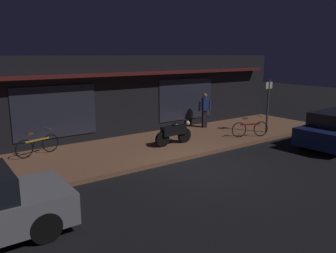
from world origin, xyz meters
name	(u,v)px	position (x,y,z in m)	size (l,w,h in m)	color
ground_plane	(205,168)	(0.00, 0.00, 0.00)	(60.00, 60.00, 0.00)	black
sidewalk_slab	(154,146)	(0.00, 3.00, 0.07)	(18.00, 4.00, 0.15)	brown
storefront_building	(114,95)	(0.00, 6.39, 1.80)	(18.00, 3.30, 3.60)	black
motorcycle	(174,132)	(0.65, 2.53, 0.65)	(1.70, 0.55, 0.97)	black
bicycle_parked	(38,145)	(-4.15, 4.22, 0.51)	(1.61, 0.55, 0.91)	black
bicycle_extra	(250,129)	(4.06, 1.62, 0.51)	(1.52, 0.74, 0.91)	black
person_bystander	(205,109)	(3.78, 4.25, 1.03)	(0.59, 0.44, 1.67)	#28232D
sign_post	(268,103)	(5.39, 1.79, 1.51)	(0.44, 0.09, 2.40)	#47474C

